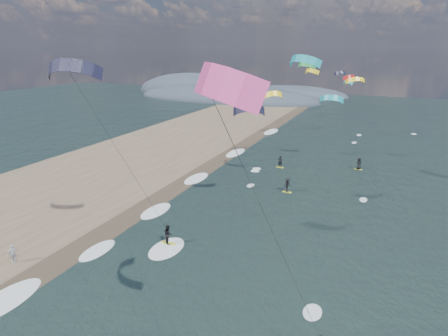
% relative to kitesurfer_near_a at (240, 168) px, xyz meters
% --- Properties ---
extents(ground, '(260.00, 260.00, 0.00)m').
position_rel_kitesurfer_near_a_xyz_m(ground, '(-6.34, 2.92, -12.40)').
color(ground, black).
rests_on(ground, ground).
extents(sand_strip, '(26.00, 240.00, 0.00)m').
position_rel_kitesurfer_near_a_xyz_m(sand_strip, '(-30.34, 12.92, -12.40)').
color(sand_strip, brown).
rests_on(sand_strip, ground).
extents(wet_sand_strip, '(3.00, 240.00, 0.00)m').
position_rel_kitesurfer_near_a_xyz_m(wet_sand_strip, '(-18.34, 12.92, -12.40)').
color(wet_sand_strip, '#382D23').
rests_on(wet_sand_strip, ground).
extents(coastal_hills, '(80.00, 41.00, 15.00)m').
position_rel_kitesurfer_near_a_xyz_m(coastal_hills, '(-51.18, 110.78, -12.40)').
color(coastal_hills, '#3D4756').
rests_on(coastal_hills, ground).
extents(kitesurfer_near_a, '(7.54, 9.22, 16.75)m').
position_rel_kitesurfer_near_a_xyz_m(kitesurfer_near_a, '(0.00, 0.00, 0.00)').
color(kitesurfer_near_a, yellow).
rests_on(kitesurfer_near_a, ground).
extents(kitesurfer_near_b, '(7.18, 8.65, 16.57)m').
position_rel_kitesurfer_near_a_xyz_m(kitesurfer_near_b, '(-14.09, 8.16, -1.36)').
color(kitesurfer_near_b, yellow).
rests_on(kitesurfer_near_b, ground).
extents(far_kitesurfers, '(11.72, 13.96, 1.79)m').
position_rel_kitesurfer_near_a_xyz_m(far_kitesurfers, '(-3.66, 34.72, -11.51)').
color(far_kitesurfers, yellow).
rests_on(far_kitesurfers, ground).
extents(bg_kite_field, '(13.93, 71.64, 8.10)m').
position_rel_kitesurfer_near_a_xyz_m(bg_kite_field, '(-6.26, 54.78, -0.56)').
color(bg_kite_field, black).
rests_on(bg_kite_field, ground).
extents(shoreline_surf, '(2.40, 79.40, 0.11)m').
position_rel_kitesurfer_near_a_xyz_m(shoreline_surf, '(-17.14, 17.67, -12.40)').
color(shoreline_surf, white).
rests_on(shoreline_surf, ground).
extents(beach_walker, '(0.65, 1.00, 1.58)m').
position_rel_kitesurfer_near_a_xyz_m(beach_walker, '(-21.67, 4.67, -11.61)').
color(beach_walker, silver).
rests_on(beach_walker, ground).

